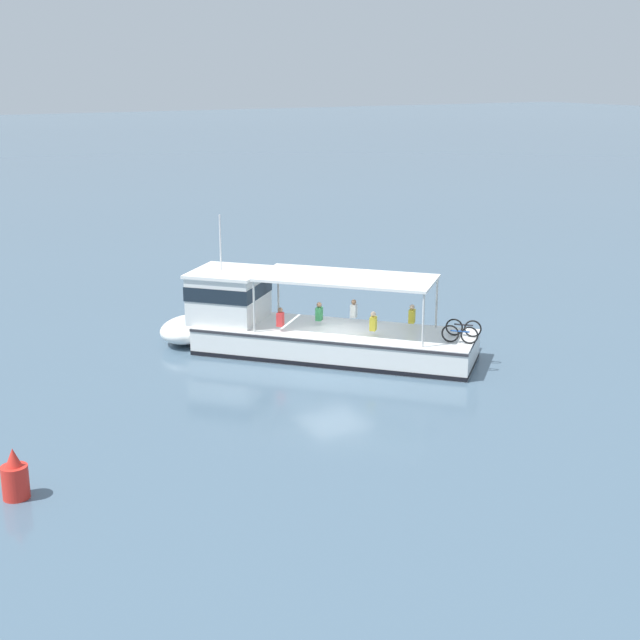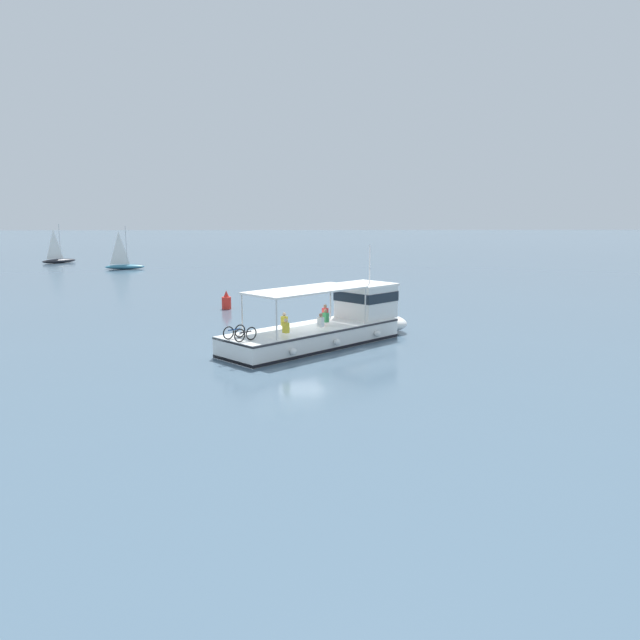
# 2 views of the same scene
# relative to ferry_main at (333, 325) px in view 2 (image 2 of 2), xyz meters

# --- Properties ---
(ground_plane) EXTENTS (400.00, 400.00, 0.00)m
(ground_plane) POSITION_rel_ferry_main_xyz_m (-0.72, 1.77, -1.02)
(ground_plane) COLOR slate
(ferry_main) EXTENTS (10.94, 11.39, 5.32)m
(ferry_main) POSITION_rel_ferry_main_xyz_m (0.00, 0.00, 0.00)
(ferry_main) COLOR white
(ferry_main) RESTS_ON ground
(sailboat_near_starboard) EXTENTS (4.43, 4.33, 5.40)m
(sailboat_near_starboard) POSITION_rel_ferry_main_xyz_m (54.09, 36.01, -0.48)
(sailboat_near_starboard) COLOR #232328
(sailboat_near_starboard) RESTS_ON ground
(sailboat_off_bow) EXTENTS (2.14, 4.96, 5.40)m
(sailboat_off_bow) POSITION_rel_ferry_main_xyz_m (44.60, 24.18, -0.48)
(sailboat_off_bow) COLOR teal
(sailboat_off_bow) RESTS_ON ground
(channel_buoy) EXTENTS (0.70, 0.70, 1.40)m
(channel_buoy) POSITION_rel_ferry_main_xyz_m (12.25, 7.46, -0.45)
(channel_buoy) COLOR red
(channel_buoy) RESTS_ON ground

